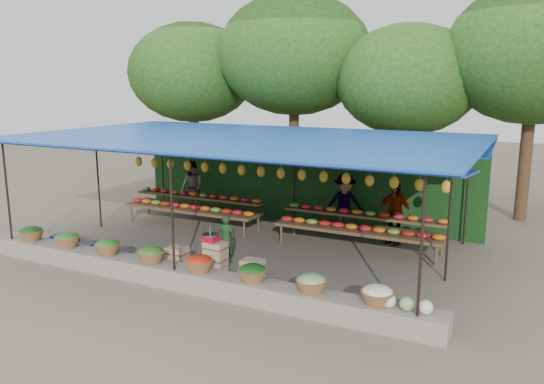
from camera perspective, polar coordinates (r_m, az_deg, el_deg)
The scene contains 16 objects.
ground at distance 13.32m, azimuth -2.85°, elevation -6.18°, with size 60.00×60.00×0.00m, color #68594D.
stone_curb at distance 11.07m, azimuth -9.96°, elevation -8.98°, with size 10.60×0.55×0.40m, color #6D6557.
stall_canopy at distance 12.81m, azimuth -2.84°, elevation 5.40°, with size 10.80×6.60×2.82m.
produce_baskets at distance 11.01m, azimuth -10.44°, elevation -7.11°, with size 8.98×0.58×0.34m.
netting_backdrop at distance 15.75m, azimuth 2.75°, elevation 1.30°, with size 10.60×0.06×2.50m, color #193F16.
tree_row at distance 18.07m, azimuth 8.25°, elevation 13.51°, with size 16.51×5.50×7.12m.
fruit_table_left at distance 15.55m, azimuth -8.43°, elevation -1.37°, with size 4.21×0.95×0.93m.
fruit_table_right at distance 13.39m, azimuth 9.43°, elevation -3.52°, with size 4.21×0.95×0.93m.
crate_counter at distance 11.47m, azimuth -6.20°, elevation -7.55°, with size 2.36×0.35×0.77m.
weighing_scale at distance 11.36m, azimuth -6.66°, elevation -4.87°, with size 0.34×0.34×0.37m.
vendor_seated at distance 12.30m, azimuth -4.94°, elevation -4.99°, with size 0.41×0.27×1.12m, color #1C3E1C.
customer_left at distance 16.82m, azimuth -8.62°, elevation 0.45°, with size 0.83×0.64×1.70m, color slate.
customer_mid at distance 14.59m, azimuth 7.79°, elevation -1.30°, with size 1.08×0.62×1.67m, color slate.
customer_right at distance 13.93m, azimuth 13.03°, elevation -2.18°, with size 0.96×0.40×1.63m, color slate.
blue_crate_front at distance 14.35m, azimuth -21.35°, elevation -4.95°, with size 0.57×0.41×0.34m, color navy.
blue_crate_back at distance 13.66m, azimuth -19.58°, elevation -5.81°, with size 0.44×0.32×0.27m, color navy.
Camera 1 is at (6.27, -11.03, 4.05)m, focal length 35.00 mm.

